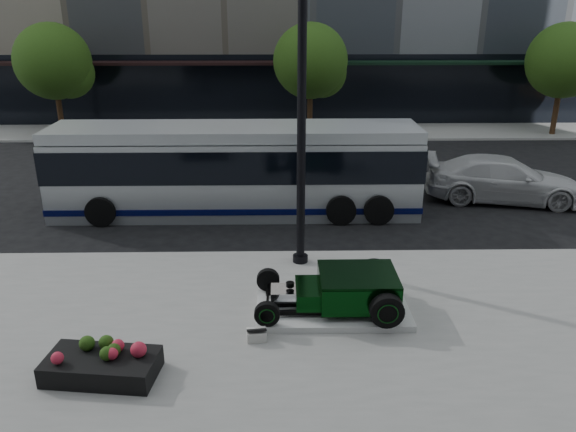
{
  "coord_description": "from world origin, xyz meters",
  "views": [
    {
      "loc": [
        -0.68,
        -16.37,
        6.61
      ],
      "look_at": [
        -0.42,
        -2.06,
        1.2
      ],
      "focal_mm": 35.0,
      "sensor_mm": 36.0,
      "label": 1
    }
  ],
  "objects_px": {
    "lamppost": "(301,138)",
    "white_sedan": "(503,179)",
    "flower_planter": "(102,365)",
    "transit_bus": "(236,169)",
    "hot_rod": "(348,289)"
  },
  "relations": [
    {
      "from": "hot_rod",
      "to": "transit_bus",
      "type": "bearing_deg",
      "value": 112.76
    },
    {
      "from": "lamppost",
      "to": "transit_bus",
      "type": "distance_m",
      "value": 5.15
    },
    {
      "from": "flower_planter",
      "to": "white_sedan",
      "type": "height_order",
      "value": "white_sedan"
    },
    {
      "from": "hot_rod",
      "to": "flower_planter",
      "type": "height_order",
      "value": "hot_rod"
    },
    {
      "from": "lamppost",
      "to": "flower_planter",
      "type": "distance_m",
      "value": 6.99
    },
    {
      "from": "flower_planter",
      "to": "white_sedan",
      "type": "xyz_separation_m",
      "value": [
        11.3,
        10.17,
        0.42
      ]
    },
    {
      "from": "transit_bus",
      "to": "lamppost",
      "type": "bearing_deg",
      "value": -65.36
    },
    {
      "from": "lamppost",
      "to": "white_sedan",
      "type": "height_order",
      "value": "lamppost"
    },
    {
      "from": "lamppost",
      "to": "white_sedan",
      "type": "distance_m",
      "value": 9.5
    },
    {
      "from": "white_sedan",
      "to": "hot_rod",
      "type": "bearing_deg",
      "value": 151.9
    },
    {
      "from": "lamppost",
      "to": "white_sedan",
      "type": "xyz_separation_m",
      "value": [
        7.43,
        5.27,
        -2.71
      ]
    },
    {
      "from": "hot_rod",
      "to": "white_sedan",
      "type": "bearing_deg",
      "value": 50.73
    },
    {
      "from": "lamppost",
      "to": "transit_bus",
      "type": "xyz_separation_m",
      "value": [
        -1.98,
        4.31,
        -2.01
      ]
    },
    {
      "from": "flower_planter",
      "to": "white_sedan",
      "type": "relative_size",
      "value": 0.4
    },
    {
      "from": "hot_rod",
      "to": "white_sedan",
      "type": "xyz_separation_m",
      "value": [
        6.48,
        7.93,
        0.08
      ]
    }
  ]
}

